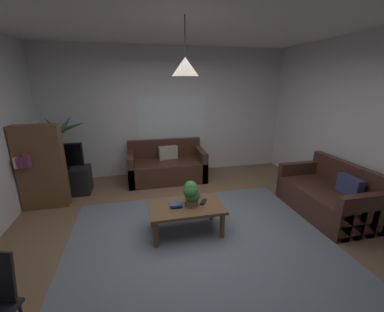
% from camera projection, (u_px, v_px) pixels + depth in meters
% --- Properties ---
extents(floor, '(5.29, 5.12, 0.02)m').
position_uv_depth(floor, '(197.00, 234.00, 3.46)').
color(floor, brown).
rests_on(floor, ground).
extents(rug, '(3.44, 2.81, 0.01)m').
position_uv_depth(rug, '(200.00, 242.00, 3.27)').
color(rug, slate).
rests_on(rug, ground).
extents(wall_back, '(5.41, 0.06, 2.75)m').
position_uv_depth(wall_back, '(169.00, 113.00, 5.47)').
color(wall_back, silver).
rests_on(wall_back, ground).
extents(wall_right, '(0.06, 5.12, 2.75)m').
position_uv_depth(wall_right, '(374.00, 129.00, 3.63)').
color(wall_right, silver).
rests_on(wall_right, ground).
extents(ceiling, '(5.29, 5.12, 0.02)m').
position_uv_depth(ceiling, '(198.00, 12.00, 2.65)').
color(ceiling, white).
extents(window_pane, '(1.48, 0.01, 1.02)m').
position_uv_depth(window_pane, '(172.00, 120.00, 5.50)').
color(window_pane, white).
extents(couch_under_window, '(1.59, 0.82, 0.82)m').
position_uv_depth(couch_under_window, '(167.00, 167.00, 5.29)').
color(couch_under_window, '#47281E').
rests_on(couch_under_window, ground).
extents(couch_right_side, '(0.82, 1.47, 0.82)m').
position_uv_depth(couch_right_side, '(328.00, 197.00, 3.93)').
color(couch_right_side, '#47281E').
rests_on(couch_right_side, ground).
extents(coffee_table, '(1.01, 0.60, 0.41)m').
position_uv_depth(coffee_table, '(186.00, 210.00, 3.41)').
color(coffee_table, brown).
rests_on(coffee_table, ground).
extents(book_on_table_0, '(0.16, 0.09, 0.02)m').
position_uv_depth(book_on_table_0, '(176.00, 206.00, 3.36)').
color(book_on_table_0, black).
rests_on(book_on_table_0, coffee_table).
extents(book_on_table_1, '(0.16, 0.12, 0.03)m').
position_uv_depth(book_on_table_1, '(176.00, 205.00, 3.35)').
color(book_on_table_1, '#2D4C8C').
rests_on(book_on_table_1, coffee_table).
extents(remote_on_table_0, '(0.13, 0.16, 0.02)m').
position_uv_depth(remote_on_table_0, '(203.00, 202.00, 3.48)').
color(remote_on_table_0, black).
rests_on(remote_on_table_0, coffee_table).
extents(potted_plant_on_table, '(0.24, 0.22, 0.35)m').
position_uv_depth(potted_plant_on_table, '(191.00, 193.00, 3.35)').
color(potted_plant_on_table, brown).
rests_on(potted_plant_on_table, coffee_table).
extents(tv_stand, '(0.90, 0.44, 0.50)m').
position_uv_depth(tv_stand, '(65.00, 181.00, 4.62)').
color(tv_stand, black).
rests_on(tv_stand, ground).
extents(tv, '(0.76, 0.16, 0.48)m').
position_uv_depth(tv, '(61.00, 156.00, 4.45)').
color(tv, black).
rests_on(tv, tv_stand).
extents(potted_palm_corner, '(0.86, 0.90, 1.42)m').
position_uv_depth(potted_palm_corner, '(64.00, 157.00, 4.86)').
color(potted_palm_corner, brown).
rests_on(potted_palm_corner, ground).
extents(bookshelf_corner, '(0.70, 0.31, 1.40)m').
position_uv_depth(bookshelf_corner, '(41.00, 167.00, 4.00)').
color(bookshelf_corner, brown).
rests_on(bookshelf_corner, ground).
extents(pendant_lamp, '(0.32, 0.32, 0.65)m').
position_uv_depth(pendant_lamp, '(185.00, 67.00, 2.86)').
color(pendant_lamp, black).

